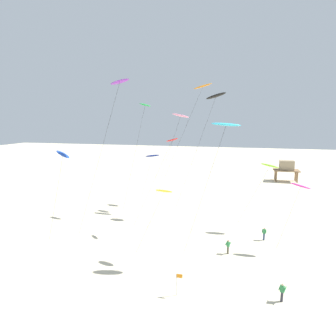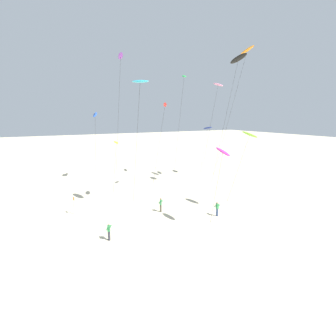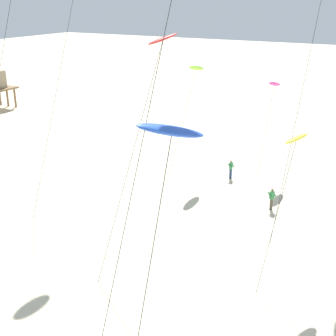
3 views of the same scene
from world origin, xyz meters
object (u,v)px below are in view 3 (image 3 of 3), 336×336
kite_flyer_furthest (272,199)px  kite_blue (171,134)px  kite_lime (196,69)px  kite_yellow (296,140)px  kite_red (161,45)px  kite_magenta (274,85)px  kite_flyer_nearest (231,169)px

kite_flyer_furthest → kite_blue: bearing=-173.8°
kite_lime → kite_flyer_furthest: 12.85m
kite_yellow → kite_red: 8.99m
kite_magenta → kite_red: 16.34m
kite_blue → kite_flyer_nearest: 26.71m
kite_yellow → kite_flyer_nearest: 15.21m
kite_lime → kite_yellow: bearing=-135.5°
kite_yellow → kite_flyer_nearest: size_ratio=4.79×
kite_lime → kite_flyer_furthest: size_ratio=5.73×
kite_lime → kite_blue: bearing=-156.1°
kite_flyer_nearest → kite_flyer_furthest: (-4.32, -4.91, 0.00)m
kite_magenta → kite_lime: (-2.80, 5.98, 1.26)m
kite_magenta → kite_red: bearing=172.3°
kite_red → kite_flyer_furthest: size_ratio=7.76×
kite_magenta → kite_flyer_nearest: 7.99m
kite_lime → kite_flyer_nearest: size_ratio=5.73×
kite_magenta → kite_flyer_nearest: size_ratio=4.97×
kite_yellow → kite_flyer_furthest: size_ratio=4.79×
kite_yellow → kite_red: size_ratio=0.62×
kite_magenta → kite_red: size_ratio=0.64×
kite_blue → kite_flyer_nearest: (23.66, 7.00, -10.21)m
kite_blue → kite_flyer_furthest: kite_blue is taller
kite_magenta → kite_red: kite_red is taller
kite_yellow → kite_flyer_nearest: (11.18, 7.78, -6.78)m
kite_flyer_nearest → kite_flyer_furthest: bearing=-131.4°
kite_flyer_furthest → kite_red: bearing=148.8°
kite_blue → kite_red: kite_red is taller
kite_yellow → kite_blue: 12.97m
kite_blue → kite_flyer_furthest: bearing=6.2°
kite_lime → kite_flyer_furthest: bearing=-119.5°
kite_yellow → kite_lime: bearing=44.5°
kite_yellow → kite_flyer_furthest: (6.85, 2.88, -6.78)m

